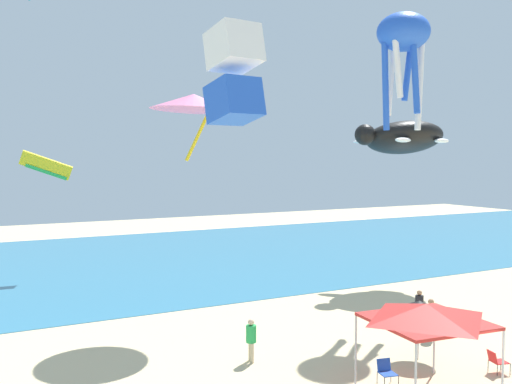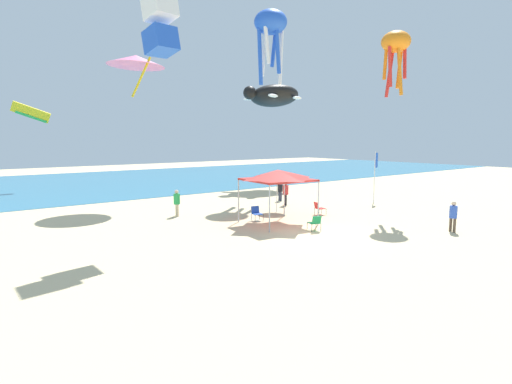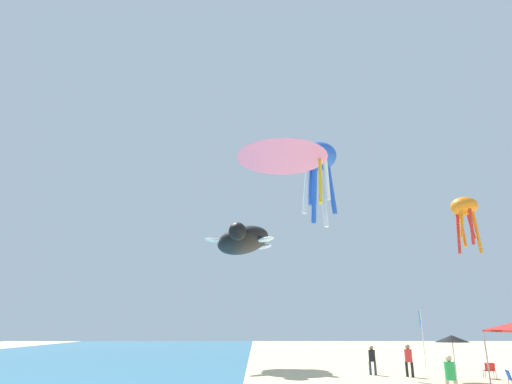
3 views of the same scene
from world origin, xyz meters
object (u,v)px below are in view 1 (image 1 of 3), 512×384
at_px(canopy_tent, 427,314).
at_px(person_by_tent, 419,304).
at_px(person_near_umbrella, 431,315).
at_px(folding_chair_left_of_tent, 386,370).
at_px(person_beachcomber, 251,337).
at_px(kite_octopus_blue, 403,38).
at_px(kite_turtle_black, 402,138).
at_px(beach_umbrella, 420,305).
at_px(folding_chair_right_of_tent, 496,360).
at_px(kite_delta_pink, 193,102).
at_px(kite_box_white, 234,74).
at_px(kite_parafoil_yellow, 46,166).

relative_size(canopy_tent, person_by_tent, 2.26).
distance_m(canopy_tent, person_near_umbrella, 6.57).
distance_m(folding_chair_left_of_tent, person_by_tent, 7.66).
relative_size(folding_chair_left_of_tent, person_by_tent, 0.51).
xyz_separation_m(canopy_tent, person_beachcomber, (-3.44, 5.47, -1.76)).
bearing_deg(kite_octopus_blue, kite_turtle_black, 15.91).
height_order(beach_umbrella, folding_chair_right_of_tent, beach_umbrella).
bearing_deg(kite_octopus_blue, folding_chair_left_of_tent, -166.05).
xyz_separation_m(kite_delta_pink, kite_turtle_black, (14.68, 2.19, -1.32)).
bearing_deg(canopy_tent, kite_box_white, 167.56).
bearing_deg(canopy_tent, kite_delta_pink, 105.33).
relative_size(canopy_tent, person_near_umbrella, 2.11).
height_order(canopy_tent, folding_chair_right_of_tent, canopy_tent).
distance_m(folding_chair_left_of_tent, kite_delta_pink, 14.47).
distance_m(folding_chair_left_of_tent, person_near_umbrella, 5.80).
distance_m(beach_umbrella, folding_chair_left_of_tent, 3.46).
bearing_deg(person_by_tent, folding_chair_left_of_tent, -36.02).
xyz_separation_m(canopy_tent, kite_octopus_blue, (6.69, 8.67, 10.84)).
bearing_deg(person_near_umbrella, kite_parafoil_yellow, 66.76).
height_order(kite_delta_pink, kite_parafoil_yellow, kite_delta_pink).
distance_m(person_near_umbrella, person_beachcomber, 8.09).
distance_m(folding_chair_right_of_tent, kite_parafoil_yellow, 28.82).
height_order(person_by_tent, kite_octopus_blue, kite_octopus_blue).
xyz_separation_m(beach_umbrella, kite_turtle_black, (9.09, 11.13, 6.85)).
bearing_deg(person_by_tent, person_beachcomber, -69.88).
bearing_deg(kite_box_white, kite_delta_pink, -113.62).
bearing_deg(kite_parafoil_yellow, kite_turtle_black, -20.07).
xyz_separation_m(folding_chair_right_of_tent, kite_delta_pink, (-6.96, 11.34, 9.77)).
height_order(beach_umbrella, person_near_umbrella, beach_umbrella).
xyz_separation_m(canopy_tent, kite_box_white, (-6.11, 1.35, 7.28)).
bearing_deg(kite_delta_pink, folding_chair_left_of_tent, -153.81).
distance_m(folding_chair_left_of_tent, kite_box_white, 11.11).
relative_size(person_beachcomber, kite_turtle_black, 0.26).
xyz_separation_m(person_near_umbrella, kite_turtle_black, (6.89, 9.52, 7.91)).
bearing_deg(folding_chair_left_of_tent, canopy_tent, -62.27).
xyz_separation_m(beach_umbrella, kite_parafoil_yellow, (-10.18, 23.13, 5.10)).
bearing_deg(person_near_umbrella, folding_chair_right_of_tent, -154.75).
xyz_separation_m(beach_umbrella, person_beachcomber, (-5.82, 2.69, -1.10)).
relative_size(beach_umbrella, kite_octopus_blue, 0.39).
distance_m(beach_umbrella, kite_box_white, 11.71).
height_order(folding_chair_left_of_tent, person_near_umbrella, person_near_umbrella).
relative_size(kite_box_white, kite_octopus_blue, 0.49).
height_order(person_by_tent, person_beachcomber, person_beachcomber).
bearing_deg(kite_parafoil_yellow, canopy_tent, -61.39).
distance_m(person_beachcomber, kite_turtle_black, 18.89).
relative_size(folding_chair_left_of_tent, kite_turtle_black, 0.13).
bearing_deg(kite_box_white, kite_turtle_black, -152.45).
distance_m(kite_box_white, kite_turtle_black, 21.63).
xyz_separation_m(canopy_tent, folding_chair_right_of_tent, (3.75, 0.38, -2.25)).
height_order(beach_umbrella, kite_octopus_blue, kite_octopus_blue).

